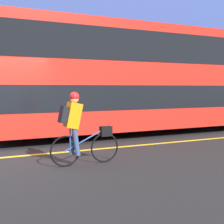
% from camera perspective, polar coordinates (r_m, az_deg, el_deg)
% --- Properties ---
extents(ground_plane, '(80.00, 80.00, 0.00)m').
position_cam_1_polar(ground_plane, '(7.97, -18.33, -7.96)').
color(ground_plane, '#232326').
extents(road_center_line, '(50.00, 0.14, 0.01)m').
position_cam_1_polar(road_center_line, '(8.05, -18.40, -7.82)').
color(road_center_line, yellow).
rests_on(road_center_line, ground_plane).
extents(bus, '(11.75, 2.47, 3.82)m').
position_cam_1_polar(bus, '(11.75, 7.44, 6.47)').
color(bus, black).
rests_on(bus, ground_plane).
extents(cyclist_on_bike, '(1.59, 0.32, 1.60)m').
position_cam_1_polar(cyclist_on_bike, '(6.76, -6.25, -2.52)').
color(cyclist_on_bike, black).
rests_on(cyclist_on_bike, ground_plane).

